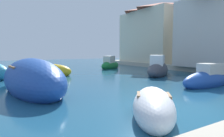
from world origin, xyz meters
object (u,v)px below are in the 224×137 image
Objects in this scene: waterfront_building_annex at (161,32)px; waterfront_building_far at (147,34)px; moored_boat_4 at (158,69)px; moored_boat_7 at (110,65)px; moored_boat_0 at (33,80)px; moored_boat_3 at (207,79)px; moored_boat_1 at (53,71)px; moored_boat_6 at (153,107)px.

waterfront_building_annex reaches higher than waterfront_building_far.
moored_boat_4 reaches higher than moored_boat_7.
moored_boat_7 is at bearing 177.79° from waterfront_building_annex.
moored_boat_0 is 9.38m from moored_boat_3.
moored_boat_3 is at bearing -119.64° from waterfront_building_far.
moored_boat_1 is at bearing -27.81° from moored_boat_0.
moored_boat_7 is at bearing -162.23° from waterfront_building_far.
moored_boat_6 is 20.66m from waterfront_building_annex.
moored_boat_1 is at bearing -140.59° from moored_boat_6.
moored_boat_4 is at bearing -116.66° from moored_boat_7.
moored_boat_1 is 11.60m from moored_boat_6.
moored_boat_0 is 6.36m from moored_boat_1.
waterfront_building_far is at bearing 61.57° from moored_boat_1.
moored_boat_0 is at bearing -168.41° from moored_boat_7.
moored_boat_1 is (2.39, 5.89, -0.26)m from moored_boat_0.
waterfront_building_annex is (7.53, -0.29, 3.96)m from moored_boat_7.
moored_boat_3 is at bearing 148.87° from moored_boat_6.
moored_boat_4 is (1.30, 5.23, 0.11)m from moored_boat_3.
moored_boat_6 is 0.43× the size of waterfront_building_annex.
moored_boat_0 is 1.66× the size of moored_boat_3.
waterfront_building_far is at bearing -120.88° from moored_boat_3.
moored_boat_3 reaches higher than moored_boat_6.
moored_boat_7 is at bearing -167.00° from moored_boat_6.
waterfront_building_far is at bearing -13.25° from moored_boat_7.
moored_boat_0 is 19.37m from waterfront_building_annex.
moored_boat_7 is (6.97, 14.44, 0.11)m from moored_boat_6.
moored_boat_3 is 1.18× the size of moored_boat_6.
moored_boat_1 is at bearing -57.10° from moored_boat_3.
waterfront_building_annex reaches higher than moored_boat_4.
moored_boat_1 is 0.84× the size of moored_boat_3.
moored_boat_0 reaches higher than moored_boat_6.
waterfront_building_far is (7.53, 2.41, 3.94)m from moored_boat_7.
waterfront_building_far is at bearing 90.00° from waterfront_building_annex.
waterfront_building_annex is (7.00, 6.66, 3.87)m from moored_boat_4.
moored_boat_4 reaches higher than moored_boat_3.
moored_boat_1 is 0.94× the size of moored_boat_7.
waterfront_building_annex is 1.00× the size of waterfront_building_far.
moored_boat_7 reaches higher than moored_boat_6.
moored_boat_4 reaches higher than moored_boat_1.
moored_boat_1 is 15.39m from waterfront_building_annex.
moored_boat_3 reaches higher than moored_boat_1.
moored_boat_6 is at bearing -130.70° from waterfront_building_far.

